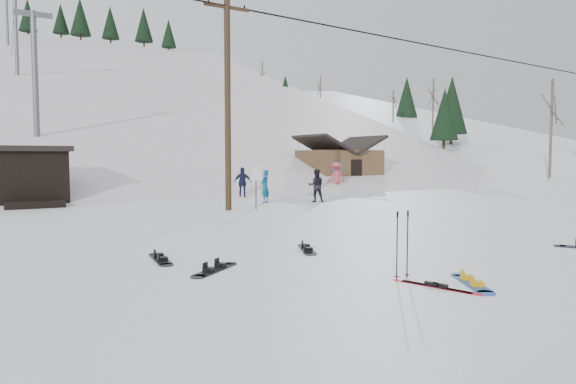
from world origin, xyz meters
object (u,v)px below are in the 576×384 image
utility_pole (228,98)px  hero_skis (436,286)px  cabin (339,167)px  hero_snowboard (472,283)px

utility_pole → hero_skis: 14.56m
utility_pole → cabin: utility_pole is taller
hero_snowboard → hero_skis: 0.74m
hero_snowboard → hero_skis: size_ratio=0.89×
cabin → hero_skis: cabin is taller
cabin → hero_skis: 28.07m
utility_pole → hero_snowboard: utility_pole is taller
hero_skis → cabin: bearing=39.6°
hero_snowboard → hero_skis: hero_snowboard is taller
cabin → hero_skis: (-15.08, -23.63, -1.46)m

